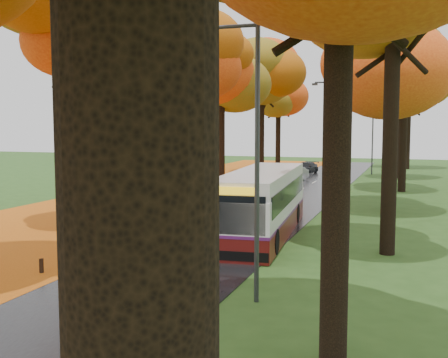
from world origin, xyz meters
The scene contains 13 objects.
road centered at (0.00, 25.00, 0.02)m, with size 6.50×90.00×0.04m, color black.
centre_line centered at (0.00, 25.00, 0.04)m, with size 0.12×90.00×0.01m, color silver.
leaf_verge centered at (-9.00, 25.00, 0.01)m, with size 12.00×90.00×0.02m, color #93420D.
leaf_drift centered at (-3.05, 25.00, 0.04)m, with size 0.90×90.00×0.01m, color orange.
trees_left centered at (-7.18, 27.06, 9.53)m, with size 9.20×74.00×13.88m.
trees_right centered at (7.19, 26.91, 9.69)m, with size 9.30×74.20×13.96m.
streetlamp_near centered at (3.95, 8.00, 4.71)m, with size 2.45×0.18×8.00m.
streetlamp_mid centered at (3.95, 30.00, 4.71)m, with size 2.45×0.18×8.00m.
streetlamp_far centered at (3.95, 52.00, 4.71)m, with size 2.45×0.18×8.00m.
bus centered at (1.81, 17.50, 1.60)m, with size 3.55×11.52×2.98m.
car_white centered at (-2.35, 27.69, 0.80)m, with size 1.81×4.49×1.53m, color #B9B9BE.
car_silver centered at (-2.13, 42.39, 0.69)m, with size 1.38×3.97×1.31m, color #989A9F.
car_dark centered at (-2.35, 50.49, 0.64)m, with size 1.67×4.10×1.19m, color black.
Camera 1 is at (8.47, -7.36, 5.15)m, focal length 45.00 mm.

